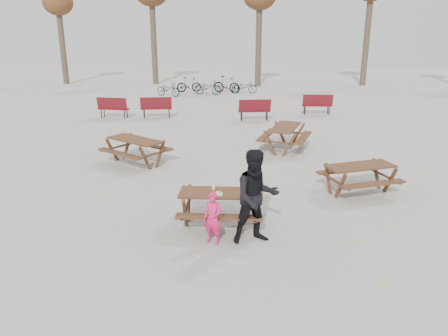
# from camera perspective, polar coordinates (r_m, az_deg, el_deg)

# --- Properties ---
(ground) EXTENTS (80.00, 80.00, 0.00)m
(ground) POSITION_cam_1_polar(r_m,az_deg,el_deg) (9.77, -0.39, -7.39)
(ground) COLOR gray
(ground) RESTS_ON ground
(main_picnic_table) EXTENTS (1.80, 1.45, 0.78)m
(main_picnic_table) POSITION_cam_1_polar(r_m,az_deg,el_deg) (9.54, -0.39, -4.20)
(main_picnic_table) COLOR #352213
(main_picnic_table) RESTS_ON ground
(food_tray) EXTENTS (0.18, 0.11, 0.03)m
(food_tray) POSITION_cam_1_polar(r_m,az_deg,el_deg) (9.29, -0.75, -3.44)
(food_tray) COLOR white
(food_tray) RESTS_ON main_picnic_table
(bread_roll) EXTENTS (0.14, 0.06, 0.05)m
(bread_roll) POSITION_cam_1_polar(r_m,az_deg,el_deg) (9.28, -0.75, -3.20)
(bread_roll) COLOR tan
(bread_roll) RESTS_ON food_tray
(soda_bottle) EXTENTS (0.07, 0.07, 0.17)m
(soda_bottle) POSITION_cam_1_polar(r_m,az_deg,el_deg) (9.39, -1.38, -2.87)
(soda_bottle) COLOR silver
(soda_bottle) RESTS_ON main_picnic_table
(child) EXTENTS (0.46, 0.38, 1.09)m
(child) POSITION_cam_1_polar(r_m,az_deg,el_deg) (8.76, -1.46, -6.59)
(child) COLOR #DA1B5B
(child) RESTS_ON ground
(adult) EXTENTS (1.12, 0.99, 1.94)m
(adult) POSITION_cam_1_polar(r_m,az_deg,el_deg) (8.69, 4.25, -3.80)
(adult) COLOR black
(adult) RESTS_ON ground
(picnic_table_east) EXTENTS (2.18, 1.98, 0.77)m
(picnic_table_east) POSITION_cam_1_polar(r_m,az_deg,el_deg) (12.00, 17.24, -1.38)
(picnic_table_east) COLOR #352213
(picnic_table_east) RESTS_ON ground
(picnic_table_north) EXTENTS (2.43, 2.33, 0.82)m
(picnic_table_north) POSITION_cam_1_polar(r_m,az_deg,el_deg) (14.23, -11.45, 2.15)
(picnic_table_north) COLOR #352213
(picnic_table_north) RESTS_ON ground
(picnic_table_far) EXTENTS (2.08, 2.35, 0.86)m
(picnic_table_far) POSITION_cam_1_polar(r_m,az_deg,el_deg) (15.71, 7.92, 3.88)
(picnic_table_far) COLOR #352213
(picnic_table_far) RESTS_ON ground
(park_bench_row) EXTENTS (11.51, 2.39, 1.03)m
(park_bench_row) POSITION_cam_1_polar(r_m,az_deg,el_deg) (21.35, -1.70, 7.96)
(park_bench_row) COLOR maroon
(park_bench_row) RESTS_ON ground
(bicycle_row) EXTENTS (6.60, 3.00, 1.11)m
(bicycle_row) POSITION_cam_1_polar(r_m,az_deg,el_deg) (29.40, -2.06, 10.60)
(bicycle_row) COLOR black
(bicycle_row) RESTS_ON ground
(fallen_leaves) EXTENTS (11.00, 11.00, 0.01)m
(fallen_leaves) POSITION_cam_1_polar(r_m,az_deg,el_deg) (12.06, 2.84, -2.39)
(fallen_leaves) COLOR gold
(fallen_leaves) RESTS_ON ground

